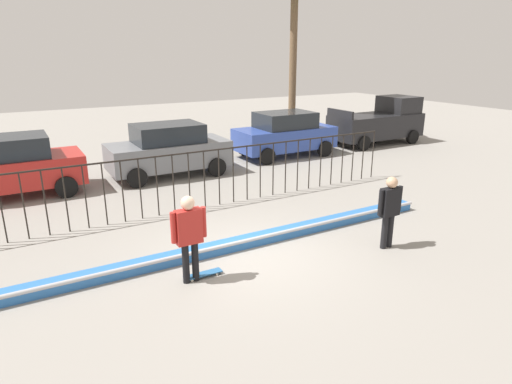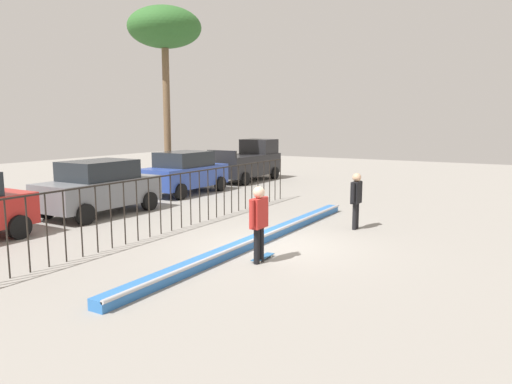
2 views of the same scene
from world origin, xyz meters
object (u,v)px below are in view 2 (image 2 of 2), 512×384
(skateboarder, at_px, (259,217))
(pickup_truck, at_px, (248,162))
(camera_operator, at_px, (356,196))
(skateboard, at_px, (263,257))
(palm_tree_tall, at_px, (165,30))
(parked_car_blue, at_px, (184,172))
(parked_car_gray, at_px, (99,187))

(skateboarder, relative_size, pickup_truck, 0.38)
(camera_operator, xyz_separation_m, pickup_truck, (8.72, 9.18, 0.01))
(skateboard, height_order, palm_tree_tall, palm_tree_tall)
(parked_car_blue, xyz_separation_m, pickup_truck, (5.60, 0.07, 0.06))
(parked_car_gray, distance_m, parked_car_blue, 5.45)
(parked_car_gray, height_order, pickup_truck, pickup_truck)
(skateboarder, distance_m, parked_car_blue, 11.35)
(camera_operator, height_order, parked_car_blue, parked_car_blue)
(skateboarder, relative_size, skateboard, 2.24)
(skateboarder, distance_m, pickup_truck, 15.72)
(parked_car_gray, bearing_deg, skateboard, -104.59)
(pickup_truck, height_order, palm_tree_tall, palm_tree_tall)
(camera_operator, height_order, pickup_truck, pickup_truck)
(skateboarder, relative_size, palm_tree_tall, 0.20)
(palm_tree_tall, bearing_deg, parked_car_gray, -155.29)
(palm_tree_tall, bearing_deg, skateboarder, -131.50)
(skateboard, relative_size, camera_operator, 0.47)
(parked_car_gray, bearing_deg, camera_operator, -75.14)
(camera_operator, height_order, palm_tree_tall, palm_tree_tall)
(skateboarder, relative_size, camera_operator, 1.04)
(skateboard, bearing_deg, pickup_truck, 43.20)
(camera_operator, distance_m, pickup_truck, 12.66)
(parked_car_gray, distance_m, pickup_truck, 11.04)
(skateboard, bearing_deg, skateboarder, -159.36)
(skateboard, relative_size, palm_tree_tall, 0.09)
(camera_operator, xyz_separation_m, parked_car_gray, (-2.30, 8.53, -0.06))
(skateboard, xyz_separation_m, camera_operator, (4.28, -0.80, 0.97))
(parked_car_gray, height_order, parked_car_blue, same)
(skateboard, height_order, pickup_truck, pickup_truck)
(pickup_truck, bearing_deg, palm_tree_tall, 133.89)
(parked_car_gray, xyz_separation_m, parked_car_blue, (5.42, 0.59, 0.00))
(camera_operator, xyz_separation_m, palm_tree_tall, (5.50, 12.11, 6.78))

